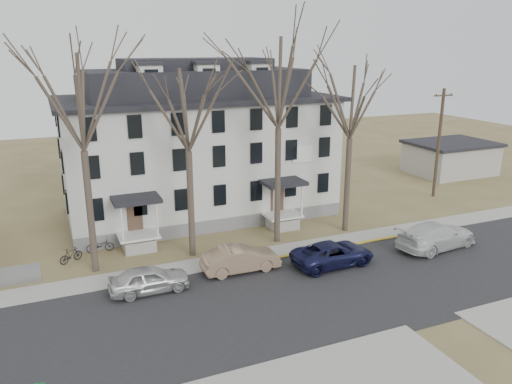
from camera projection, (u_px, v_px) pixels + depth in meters
name	position (u px, v px, depth m)	size (l,w,h in m)	color
ground	(342.00, 310.00, 25.33)	(120.00, 120.00, 0.00)	olive
main_road	(322.00, 293.00, 27.10)	(120.00, 10.00, 0.04)	#27272A
far_sidewalk	(275.00, 253.00, 32.39)	(120.00, 2.00, 0.08)	#A09F97
yellow_curb	(348.00, 246.00, 33.48)	(14.00, 0.25, 0.06)	gold
boarding_house	(198.00, 147.00, 38.91)	(20.80, 12.36, 12.05)	slate
distant_building	(450.00, 158.00, 52.31)	(8.50, 6.50, 3.35)	#A09F97
tree_far_left	(79.00, 96.00, 26.93)	(8.40, 8.40, 13.72)	#473B31
tree_mid_left	(187.00, 105.00, 29.40)	(7.80, 7.80, 12.74)	#473B31
tree_center	(279.00, 76.00, 31.24)	(9.00, 9.00, 14.70)	#473B31
tree_mid_right	(352.00, 97.00, 33.73)	(7.80, 7.80, 12.74)	#473B31
utility_pole_far	(439.00, 142.00, 43.28)	(2.00, 0.28, 9.50)	#3D3023
car_silver	(149.00, 280.00, 27.04)	(1.74, 4.32, 1.47)	silver
car_tan	(241.00, 259.00, 29.54)	(1.63, 4.68, 1.54)	#97795D
car_navy	(333.00, 254.00, 30.39)	(2.39, 5.18, 1.44)	#16183E
car_white	(436.00, 236.00, 32.93)	(2.41, 5.94, 1.72)	silver
bicycle_left	(100.00, 246.00, 32.33)	(0.60, 1.73, 0.91)	black
bicycle_right	(71.00, 256.00, 30.78)	(0.44, 1.56, 0.94)	black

